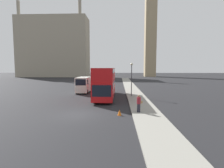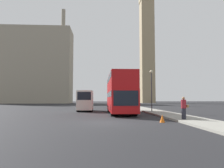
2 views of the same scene
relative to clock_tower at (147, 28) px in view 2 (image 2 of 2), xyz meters
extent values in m
plane|color=black|center=(-19.84, -76.23, -32.40)|extent=(300.00, 300.00, 0.00)
cube|color=gray|center=(-13.44, -76.23, -32.33)|extent=(2.79, 120.00, 0.15)
cube|color=tan|center=(0.00, 0.00, -10.35)|extent=(5.49, 5.49, 44.11)
cube|color=#9E937F|center=(-48.92, -4.01, -17.67)|extent=(34.34, 12.22, 29.47)
cylinder|color=#9E937F|center=(-34.33, -9.20, 0.31)|extent=(1.47, 1.47, 6.48)
cube|color=#B71114|center=(-18.05, -66.81, -30.96)|extent=(2.53, 11.21, 2.26)
cube|color=#B71114|center=(-18.05, -66.81, -28.94)|extent=(2.53, 10.98, 1.77)
cube|color=black|center=(-18.05, -66.81, -30.25)|extent=(2.57, 10.76, 0.55)
cube|color=black|center=(-18.05, -66.81, -28.43)|extent=(2.57, 10.54, 0.55)
cube|color=black|center=(-18.05, -72.43, -30.69)|extent=(2.22, 0.03, 1.36)
cylinder|color=black|center=(-18.96, -70.74, -31.83)|extent=(0.71, 1.14, 1.14)
cylinder|color=black|center=(-17.14, -70.74, -31.83)|extent=(0.71, 1.14, 1.14)
cylinder|color=black|center=(-18.96, -62.89, -31.83)|extent=(0.71, 1.14, 1.14)
cylinder|color=black|center=(-17.14, -62.89, -31.83)|extent=(0.71, 1.14, 1.14)
cube|color=silver|center=(-22.31, -61.60, -30.92)|extent=(2.01, 5.03, 2.53)
cube|color=black|center=(-22.31, -64.13, -30.36)|extent=(1.71, 0.02, 1.01)
cube|color=black|center=(-22.31, -63.23, -30.36)|extent=(2.04, 0.90, 0.81)
cylinder|color=black|center=(-23.06, -63.31, -32.00)|extent=(0.50, 0.80, 0.80)
cylinder|color=black|center=(-21.56, -63.31, -32.00)|extent=(0.50, 0.80, 0.80)
cylinder|color=black|center=(-23.06, -59.89, -32.00)|extent=(0.50, 0.80, 0.80)
cylinder|color=black|center=(-21.56, -59.89, -32.00)|extent=(0.50, 0.80, 0.80)
cylinder|color=#23232D|center=(-14.17, -75.79, -31.85)|extent=(0.31, 0.31, 0.80)
cylinder|color=maroon|center=(-14.17, -75.79, -31.13)|extent=(0.37, 0.37, 0.64)
sphere|color=#9E704C|center=(-14.17, -75.79, -30.71)|extent=(0.22, 0.22, 0.22)
cube|color=olive|center=(-13.89, -75.79, -31.29)|extent=(0.12, 0.24, 0.20)
cylinder|color=#38383D|center=(-14.16, -65.87, -29.95)|extent=(0.12, 0.12, 4.61)
sphere|color=beige|center=(-14.16, -65.87, -27.46)|extent=(0.36, 0.36, 0.36)
cone|color=orange|center=(-16.00, -76.50, -32.13)|extent=(0.36, 0.36, 0.55)
camera|label=1|loc=(-16.06, -92.22, -28.09)|focal=28.00mm
camera|label=2|loc=(-20.38, -91.63, -30.77)|focal=35.00mm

